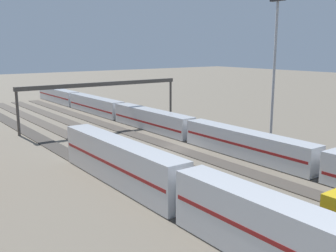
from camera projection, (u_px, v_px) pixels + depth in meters
name	position (u px, v px, depth m)	size (l,w,h in m)	color
ground_plane	(176.00, 149.00, 61.16)	(400.00, 400.00, 0.00)	#756B5B
track_bed_0	(242.00, 136.00, 69.91)	(140.00, 2.80, 0.12)	#4C443D
track_bed_1	(221.00, 139.00, 66.99)	(140.00, 2.80, 0.12)	#3D3833
track_bed_2	(200.00, 144.00, 64.07)	(140.00, 2.80, 0.12)	#3D3833
track_bed_3	(176.00, 148.00, 61.15)	(140.00, 2.80, 0.12)	#4C443D
track_bed_4	(149.00, 153.00, 58.23)	(140.00, 2.80, 0.12)	#4C443D
track_bed_5	(120.00, 159.00, 55.31)	(140.00, 2.80, 0.12)	#4C443D
track_bed_6	(88.00, 165.00, 52.39)	(140.00, 2.80, 0.12)	#3D3833
train_on_track_6	(185.00, 192.00, 35.50)	(47.20, 3.06, 5.00)	silver
train_on_track_2	(184.00, 128.00, 66.99)	(139.00, 3.06, 4.40)	#1E6B9E
light_mast_0	(275.00, 47.00, 64.77)	(2.80, 0.70, 24.28)	#9EA0A5
signal_gantry	(103.00, 88.00, 78.63)	(0.70, 35.00, 8.80)	#4C4742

